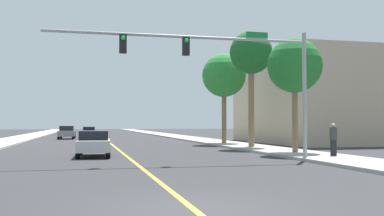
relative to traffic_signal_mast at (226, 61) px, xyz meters
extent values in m
plane|color=#2D2D30|center=(-4.21, 31.22, -4.74)|extent=(192.00, 192.00, 0.00)
cube|color=beige|center=(-13.84, 31.22, -4.66)|extent=(3.53, 168.00, 0.15)
cube|color=#9E9B93|center=(5.41, 31.22, -4.66)|extent=(3.53, 168.00, 0.15)
cube|color=yellow|center=(-4.21, 31.22, -4.73)|extent=(0.16, 144.00, 0.01)
cube|color=tan|center=(14.54, 18.60, -0.67)|extent=(10.15, 16.70, 8.13)
cylinder|color=gray|center=(4.05, 0.00, -1.52)|extent=(0.20, 0.20, 6.13)
cylinder|color=gray|center=(-2.15, 0.00, 1.08)|extent=(12.39, 0.14, 0.14)
cube|color=black|center=(-1.94, 0.00, 0.63)|extent=(0.32, 0.24, 0.84)
sphere|color=green|center=(-1.94, -0.14, 0.88)|extent=(0.20, 0.20, 0.20)
cube|color=black|center=(-4.83, 0.00, 0.63)|extent=(0.32, 0.24, 0.84)
sphere|color=green|center=(-4.83, -0.14, 0.88)|extent=(0.20, 0.20, 0.20)
cube|color=#147233|center=(1.57, 0.00, 1.33)|extent=(1.10, 0.04, 0.28)
cylinder|color=brown|center=(5.47, 3.93, -2.06)|extent=(0.34, 0.34, 5.05)
sphere|color=#1E6B28|center=(5.47, 3.93, 0.47)|extent=(3.20, 3.20, 3.20)
cone|color=#1E6B28|center=(6.43, 3.91, 0.27)|extent=(0.46, 1.34, 1.47)
cone|color=#1E6B28|center=(5.88, 4.79, 0.27)|extent=(1.62, 1.12, 1.32)
cone|color=#1E6B28|center=(5.04, 4.79, 0.27)|extent=(1.56, 1.06, 1.64)
cone|color=#1E6B28|center=(4.51, 3.99, 0.27)|extent=(0.51, 1.36, 1.60)
cone|color=#1E6B28|center=(5.09, 3.05, 0.27)|extent=(1.53, 0.96, 1.78)
cone|color=#1E6B28|center=(6.00, 3.12, 0.27)|extent=(1.33, 1.07, 1.39)
cylinder|color=brown|center=(5.21, 10.30, -1.19)|extent=(0.43, 0.43, 6.79)
sphere|color=#195B23|center=(5.21, 10.30, 2.20)|extent=(3.10, 3.10, 3.10)
cone|color=#195B23|center=(6.13, 10.25, 2.00)|extent=(0.51, 1.55, 1.34)
cone|color=#195B23|center=(5.80, 11.01, 2.00)|extent=(1.33, 1.22, 1.50)
cone|color=#195B23|center=(4.91, 11.18, 2.00)|extent=(1.62, 0.93, 1.33)
cone|color=#195B23|center=(4.28, 10.26, 2.00)|extent=(0.49, 1.63, 1.37)
cone|color=#195B23|center=(4.87, 9.44, 2.00)|extent=(1.67, 1.02, 1.41)
cone|color=#195B23|center=(5.78, 9.57, 2.00)|extent=(1.31, 1.20, 1.28)
cylinder|color=brown|center=(5.16, 16.68, -1.68)|extent=(0.41, 0.41, 5.81)
sphere|color=#287F33|center=(5.16, 16.68, 1.22)|extent=(3.76, 3.76, 3.76)
cone|color=#287F33|center=(6.28, 16.80, 1.02)|extent=(0.59, 1.82, 1.43)
cone|color=#287F33|center=(5.50, 17.75, 1.02)|extent=(1.84, 0.94, 1.84)
cone|color=#287F33|center=(4.30, 17.41, 1.02)|extent=(1.26, 1.41, 1.78)
cone|color=#287F33|center=(4.35, 15.89, 1.02)|extent=(1.38, 1.49, 1.48)
cone|color=#287F33|center=(5.55, 15.62, 1.02)|extent=(1.70, 0.99, 1.49)
cube|color=#BCBCC1|center=(-5.99, 4.89, -4.12)|extent=(1.88, 4.21, 0.59)
cube|color=black|center=(-5.98, 4.95, -3.58)|extent=(1.59, 2.19, 0.49)
cylinder|color=black|center=(-6.69, 6.44, -4.42)|extent=(0.24, 0.65, 0.64)
cylinder|color=black|center=(-5.17, 6.39, -4.42)|extent=(0.24, 0.65, 0.64)
cylinder|color=black|center=(-6.80, 3.40, -4.42)|extent=(0.24, 0.65, 0.64)
cylinder|color=black|center=(-5.28, 3.34, -4.42)|extent=(0.24, 0.65, 0.64)
cube|color=slate|center=(-8.53, 34.23, -4.09)|extent=(1.92, 4.53, 0.66)
cube|color=black|center=(-8.54, 34.17, -3.49)|extent=(1.63, 2.05, 0.55)
cylinder|color=black|center=(-9.26, 35.95, -4.42)|extent=(0.24, 0.65, 0.64)
cylinder|color=black|center=(-7.69, 35.89, -4.42)|extent=(0.24, 0.65, 0.64)
cylinder|color=black|center=(-9.38, 32.57, -4.42)|extent=(0.24, 0.65, 0.64)
cylinder|color=black|center=(-7.81, 32.52, -4.42)|extent=(0.24, 0.65, 0.64)
cube|color=#1E389E|center=(-5.98, 43.60, -4.14)|extent=(1.82, 4.17, 0.56)
cube|color=black|center=(-5.98, 43.44, -3.62)|extent=(1.59, 2.09, 0.48)
cylinder|color=black|center=(-6.79, 45.12, -4.42)|extent=(0.23, 0.64, 0.64)
cylinder|color=black|center=(-5.21, 45.13, -4.42)|extent=(0.23, 0.64, 0.64)
cylinder|color=black|center=(-6.76, 42.07, -4.42)|extent=(0.23, 0.64, 0.64)
cylinder|color=black|center=(-5.18, 42.08, -4.42)|extent=(0.23, 0.64, 0.64)
cylinder|color=black|center=(6.03, 0.71, -4.18)|extent=(0.32, 0.32, 0.81)
cylinder|color=#333338|center=(6.03, 0.71, -3.46)|extent=(0.38, 0.38, 0.64)
sphere|color=tan|center=(6.03, 0.71, -3.03)|extent=(0.22, 0.22, 0.22)
camera|label=1|loc=(-6.44, -20.11, -2.94)|focal=41.93mm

